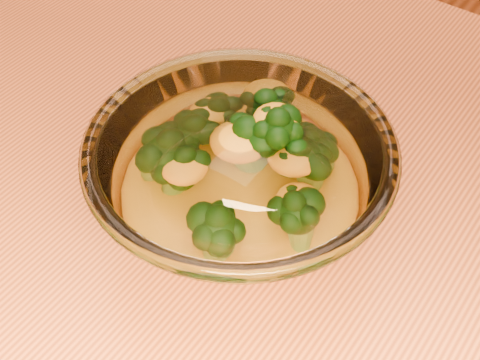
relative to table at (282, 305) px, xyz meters
The scene contains 4 objects.
table is the anchor object (origin of this frame).
glass_bowl 0.16m from the table, 162.65° to the right, with size 0.23×0.23×0.10m.
cheese_sauce 0.14m from the table, 162.65° to the right, with size 0.14×0.14×0.04m, color orange.
broccoli_heap 0.18m from the table, behind, with size 0.14×0.15×0.08m.
Camera 1 is at (0.16, -0.29, 1.19)m, focal length 50.00 mm.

